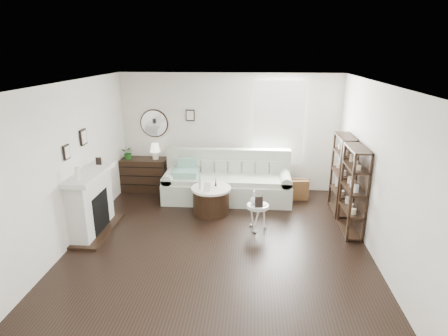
# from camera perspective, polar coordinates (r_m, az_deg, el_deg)

# --- Properties ---
(room) EXTENTS (5.50, 5.50, 5.50)m
(room) POSITION_cam_1_polar(r_m,az_deg,el_deg) (8.53, 5.79, 6.81)
(room) COLOR black
(room) RESTS_ON ground
(fireplace) EXTENTS (0.50, 1.40, 1.84)m
(fireplace) POSITION_cam_1_polar(r_m,az_deg,el_deg) (7.13, -19.51, -5.24)
(fireplace) COLOR silver
(fireplace) RESTS_ON ground
(shelf_unit_far) EXTENTS (0.30, 0.80, 1.60)m
(shelf_unit_far) POSITION_cam_1_polar(r_m,az_deg,el_deg) (7.82, 17.54, -0.98)
(shelf_unit_far) COLOR black
(shelf_unit_far) RESTS_ON ground
(shelf_unit_near) EXTENTS (0.30, 0.80, 1.60)m
(shelf_unit_near) POSITION_cam_1_polar(r_m,az_deg,el_deg) (7.00, 19.10, -3.33)
(shelf_unit_near) COLOR black
(shelf_unit_near) RESTS_ON ground
(sofa) EXTENTS (2.76, 0.96, 1.07)m
(sofa) POSITION_cam_1_polar(r_m,az_deg,el_deg) (8.28, 0.52, -2.36)
(sofa) COLOR #A2A997
(sofa) RESTS_ON ground
(quilt) EXTENTS (0.55, 0.46, 0.14)m
(quilt) POSITION_cam_1_polar(r_m,az_deg,el_deg) (8.17, -5.88, -0.75)
(quilt) COLOR #24845F
(quilt) RESTS_ON sofa
(suitcase) EXTENTS (0.68, 0.27, 0.45)m
(suitcase) POSITION_cam_1_polar(r_m,az_deg,el_deg) (8.44, 10.42, -3.22)
(suitcase) COLOR brown
(suitcase) RESTS_ON ground
(dresser) EXTENTS (1.15, 0.49, 0.77)m
(dresser) POSITION_cam_1_polar(r_m,az_deg,el_deg) (8.99, -12.30, -0.95)
(dresser) COLOR black
(dresser) RESTS_ON ground
(table_lamp) EXTENTS (0.24, 0.24, 0.37)m
(table_lamp) POSITION_cam_1_polar(r_m,az_deg,el_deg) (8.74, -10.43, 2.51)
(table_lamp) COLOR #F2E7CC
(table_lamp) RESTS_ON dresser
(potted_plant) EXTENTS (0.30, 0.27, 0.31)m
(potted_plant) POSITION_cam_1_polar(r_m,az_deg,el_deg) (8.88, -14.38, 2.29)
(potted_plant) COLOR #1D5919
(potted_plant) RESTS_ON dresser
(drum_table) EXTENTS (0.80, 0.80, 0.55)m
(drum_table) POSITION_cam_1_polar(r_m,az_deg,el_deg) (7.59, -1.96, -4.91)
(drum_table) COLOR black
(drum_table) RESTS_ON ground
(pedestal_table) EXTENTS (0.41, 0.41, 0.49)m
(pedestal_table) POSITION_cam_1_polar(r_m,az_deg,el_deg) (6.88, 5.15, -5.91)
(pedestal_table) COLOR silver
(pedestal_table) RESTS_ON ground
(eiffel_drum) EXTENTS (0.11, 0.11, 0.17)m
(eiffel_drum) POSITION_cam_1_polar(r_m,az_deg,el_deg) (7.50, -1.27, -2.23)
(eiffel_drum) COLOR black
(eiffel_drum) RESTS_ON drum_table
(bottle_drum) EXTENTS (0.07, 0.07, 0.31)m
(bottle_drum) POSITION_cam_1_polar(r_m,az_deg,el_deg) (7.37, -3.61, -2.05)
(bottle_drum) COLOR silver
(bottle_drum) RESTS_ON drum_table
(card_frame_drum) EXTENTS (0.14, 0.08, 0.18)m
(card_frame_drum) POSITION_cam_1_polar(r_m,az_deg,el_deg) (7.28, -2.60, -2.86)
(card_frame_drum) COLOR white
(card_frame_drum) RESTS_ON drum_table
(eiffel_ped) EXTENTS (0.10, 0.10, 0.16)m
(eiffel_ped) POSITION_cam_1_polar(r_m,az_deg,el_deg) (6.86, 5.85, -4.89)
(eiffel_ped) COLOR black
(eiffel_ped) RESTS_ON pedestal_table
(flask_ped) EXTENTS (0.14, 0.14, 0.26)m
(flask_ped) POSITION_cam_1_polar(r_m,az_deg,el_deg) (6.83, 4.60, -4.51)
(flask_ped) COLOR silver
(flask_ped) RESTS_ON pedestal_table
(card_frame_ped) EXTENTS (0.15, 0.08, 0.19)m
(card_frame_ped) POSITION_cam_1_polar(r_m,az_deg,el_deg) (6.73, 5.34, -5.21)
(card_frame_ped) COLOR black
(card_frame_ped) RESTS_ON pedestal_table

